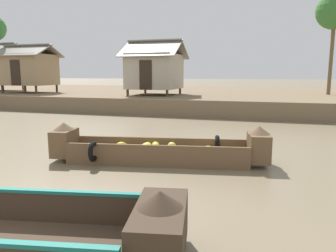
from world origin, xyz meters
The scene contains 6 objects.
ground_plane centered at (0.00, 10.00, 0.00)m, with size 300.00×300.00×0.00m, color #7A6B51.
riverbank_strip centered at (0.00, 24.10, 0.47)m, with size 160.00×20.00×0.94m, color #756047.
banana_boat centered at (1.47, 5.36, 0.34)m, with size 5.72×2.24×1.02m.
stilt_house_mid_left centered at (-12.77, 17.69, 2.71)m, with size 4.04×3.25×3.54m.
stilt_house_mid_right centered at (-2.90, 17.86, 2.56)m, with size 3.72×4.05×3.60m.
palm_tree_near centered at (8.27, 21.43, 6.33)m, with size 2.38×2.38×6.64m.
Camera 1 is at (4.03, -2.40, 2.31)m, focal length 34.03 mm.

